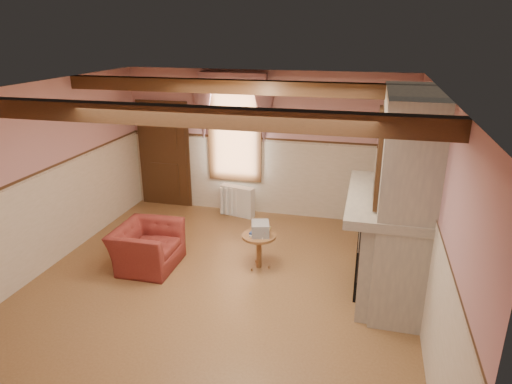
% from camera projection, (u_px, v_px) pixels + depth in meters
% --- Properties ---
extents(floor, '(5.50, 6.00, 0.01)m').
position_uv_depth(floor, '(217.00, 289.00, 6.52)').
color(floor, brown).
rests_on(floor, ground).
extents(ceiling, '(5.50, 6.00, 0.01)m').
position_uv_depth(ceiling, '(210.00, 90.00, 5.58)').
color(ceiling, silver).
rests_on(ceiling, wall_back).
extents(wall_back, '(5.50, 0.02, 2.80)m').
position_uv_depth(wall_back, '(265.00, 145.00, 8.79)').
color(wall_back, tan).
rests_on(wall_back, floor).
extents(wall_front, '(5.50, 0.02, 2.80)m').
position_uv_depth(wall_front, '(78.00, 337.00, 3.31)').
color(wall_front, tan).
rests_on(wall_front, floor).
extents(wall_left, '(0.02, 6.00, 2.80)m').
position_uv_depth(wall_left, '(36.00, 181.00, 6.68)').
color(wall_left, tan).
rests_on(wall_left, floor).
extents(wall_right, '(0.02, 6.00, 2.80)m').
position_uv_depth(wall_right, '(433.00, 217.00, 5.42)').
color(wall_right, tan).
rests_on(wall_right, floor).
extents(wainscot, '(5.50, 6.00, 1.50)m').
position_uv_depth(wainscot, '(215.00, 241.00, 6.27)').
color(wainscot, beige).
rests_on(wainscot, floor).
extents(chair_rail, '(5.50, 6.00, 0.08)m').
position_uv_depth(chair_rail, '(214.00, 190.00, 6.02)').
color(chair_rail, black).
rests_on(chair_rail, wainscot).
extents(firebox, '(0.20, 0.95, 0.90)m').
position_uv_depth(firebox, '(364.00, 258.00, 6.46)').
color(firebox, black).
rests_on(firebox, floor).
extents(armchair, '(0.90, 1.03, 0.66)m').
position_uv_depth(armchair, '(147.00, 247.00, 7.05)').
color(armchair, maroon).
rests_on(armchair, floor).
extents(side_table, '(0.54, 0.54, 0.55)m').
position_uv_depth(side_table, '(259.00, 251.00, 7.03)').
color(side_table, brown).
rests_on(side_table, floor).
extents(book_stack, '(0.34, 0.38, 0.20)m').
position_uv_depth(book_stack, '(260.00, 229.00, 6.90)').
color(book_stack, '#B7AD8C').
rests_on(book_stack, side_table).
extents(radiator, '(0.72, 0.34, 0.60)m').
position_uv_depth(radiator, '(237.00, 201.00, 9.00)').
color(radiator, silver).
rests_on(radiator, floor).
extents(bowl, '(0.36, 0.36, 0.09)m').
position_uv_depth(bowl, '(389.00, 193.00, 6.02)').
color(bowl, brown).
rests_on(bowl, mantel).
extents(mantel_clock, '(0.14, 0.24, 0.20)m').
position_uv_depth(mantel_clock, '(388.00, 175.00, 6.55)').
color(mantel_clock, black).
rests_on(mantel_clock, mantel).
extents(oil_lamp, '(0.11, 0.11, 0.28)m').
position_uv_depth(oil_lamp, '(389.00, 178.00, 6.30)').
color(oil_lamp, gold).
rests_on(oil_lamp, mantel).
extents(candle_red, '(0.06, 0.06, 0.16)m').
position_uv_depth(candle_red, '(390.00, 208.00, 5.41)').
color(candle_red, maroon).
rests_on(candle_red, mantel).
extents(jar_yellow, '(0.06, 0.06, 0.12)m').
position_uv_depth(jar_yellow, '(389.00, 201.00, 5.69)').
color(jar_yellow, gold).
rests_on(jar_yellow, mantel).
extents(fireplace, '(0.85, 2.00, 2.80)m').
position_uv_depth(fireplace, '(402.00, 197.00, 6.04)').
color(fireplace, gray).
rests_on(fireplace, floor).
extents(mantel, '(1.05, 2.05, 0.12)m').
position_uv_depth(mantel, '(388.00, 199.00, 6.09)').
color(mantel, gray).
rests_on(mantel, fireplace).
extents(overmantel_mirror, '(0.06, 1.44, 1.04)m').
position_uv_depth(overmantel_mirror, '(378.00, 154.00, 5.93)').
color(overmantel_mirror, silver).
rests_on(overmantel_mirror, fireplace).
extents(door, '(1.10, 0.10, 2.10)m').
position_uv_depth(door, '(165.00, 156.00, 9.33)').
color(door, black).
rests_on(door, floor).
extents(window, '(1.06, 0.08, 2.02)m').
position_uv_depth(window, '(235.00, 130.00, 8.81)').
color(window, white).
rests_on(window, wall_back).
extents(window_drapes, '(1.30, 0.14, 1.40)m').
position_uv_depth(window_drapes, '(233.00, 100.00, 8.53)').
color(window_drapes, gray).
rests_on(window_drapes, wall_back).
extents(ceiling_beam_front, '(5.50, 0.18, 0.20)m').
position_uv_depth(ceiling_beam_front, '(170.00, 115.00, 4.52)').
color(ceiling_beam_front, black).
rests_on(ceiling_beam_front, ceiling).
extents(ceiling_beam_back, '(5.50, 0.18, 0.20)m').
position_uv_depth(ceiling_beam_back, '(238.00, 87.00, 6.70)').
color(ceiling_beam_back, black).
rests_on(ceiling_beam_back, ceiling).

